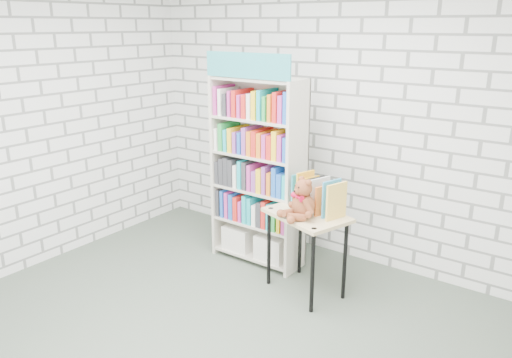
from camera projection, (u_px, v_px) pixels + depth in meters
The scene contains 6 objects.
ground at pixel (207, 337), 3.91m from camera, with size 4.50×4.50×0.00m, color #475245.
room_shell at pixel (199, 111), 3.38m from camera, with size 4.52×4.02×2.81m.
bookshelf at pixel (258, 171), 4.94m from camera, with size 0.94×0.37×2.11m.
display_table at pixel (307, 225), 4.41m from camera, with size 0.82×0.68×0.76m.
table_books at pixel (317, 195), 4.40m from camera, with size 0.54×0.36×0.29m.
teddy_bear at pixel (301, 202), 4.24m from camera, with size 0.34×0.32×0.35m.
Camera 1 is at (2.30, -2.49, 2.35)m, focal length 35.00 mm.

